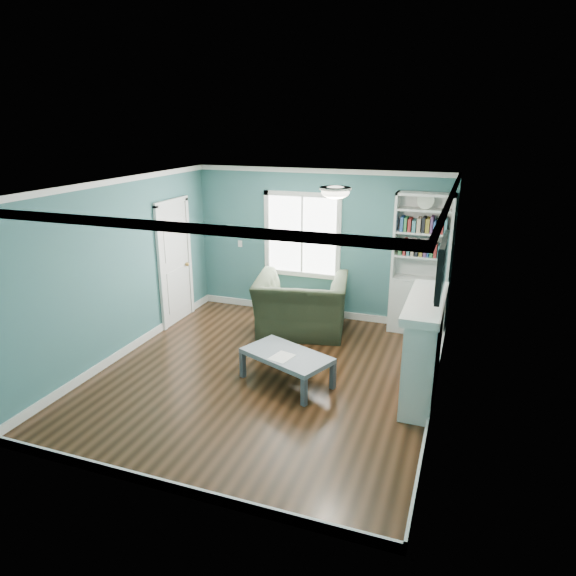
% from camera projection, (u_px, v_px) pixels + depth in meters
% --- Properties ---
extents(floor, '(5.00, 5.00, 0.00)m').
position_uv_depth(floor, '(265.00, 375.00, 7.10)').
color(floor, black).
rests_on(floor, ground).
extents(room_walls, '(5.00, 5.00, 5.00)m').
position_uv_depth(room_walls, '(264.00, 265.00, 6.61)').
color(room_walls, '#3B6C72').
rests_on(room_walls, ground).
extents(trim, '(4.50, 5.00, 2.60)m').
position_uv_depth(trim, '(264.00, 290.00, 6.72)').
color(trim, white).
rests_on(trim, ground).
extents(window, '(1.40, 0.06, 1.50)m').
position_uv_depth(window, '(302.00, 235.00, 8.97)').
color(window, white).
rests_on(window, room_walls).
extents(bookshelf, '(0.90, 0.35, 2.31)m').
position_uv_depth(bookshelf, '(419.00, 278.00, 8.30)').
color(bookshelf, silver).
rests_on(bookshelf, ground).
extents(fireplace, '(0.44, 1.58, 1.30)m').
position_uv_depth(fireplace, '(424.00, 349.00, 6.41)').
color(fireplace, black).
rests_on(fireplace, ground).
extents(tv, '(0.06, 1.10, 0.65)m').
position_uv_depth(tv, '(443.00, 266.00, 6.03)').
color(tv, black).
rests_on(tv, fireplace).
extents(door, '(0.12, 0.98, 2.17)m').
position_uv_depth(door, '(175.00, 261.00, 8.74)').
color(door, silver).
rests_on(door, ground).
extents(ceiling_fixture, '(0.38, 0.38, 0.15)m').
position_uv_depth(ceiling_fixture, '(335.00, 191.00, 6.11)').
color(ceiling_fixture, white).
rests_on(ceiling_fixture, room_walls).
extents(light_switch, '(0.08, 0.01, 0.12)m').
position_uv_depth(light_switch, '(240.00, 244.00, 9.43)').
color(light_switch, white).
rests_on(light_switch, room_walls).
extents(recliner, '(1.61, 1.21, 1.27)m').
position_uv_depth(recliner, '(301.00, 296.00, 8.34)').
color(recliner, black).
rests_on(recliner, ground).
extents(coffee_table, '(1.33, 1.04, 0.43)m').
position_uv_depth(coffee_table, '(287.00, 357.00, 6.79)').
color(coffee_table, '#434951').
rests_on(coffee_table, ground).
extents(paper_sheet, '(0.32, 0.36, 0.00)m').
position_uv_depth(paper_sheet, '(282.00, 357.00, 6.66)').
color(paper_sheet, white).
rests_on(paper_sheet, coffee_table).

